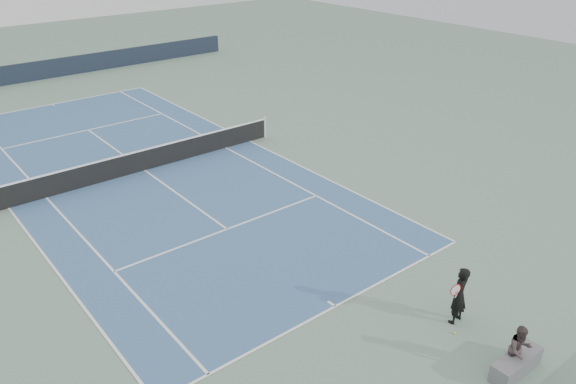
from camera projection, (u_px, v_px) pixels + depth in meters
ground at (145, 171)px, 23.93m from camera, size 80.00×80.00×0.00m
court_surface at (145, 170)px, 23.93m from camera, size 10.97×23.77×0.01m
tennis_net at (143, 160)px, 23.70m from camera, size 12.90×0.10×1.07m
windscreen_far at (20, 73)px, 36.15m from camera, size 30.00×0.25×1.20m
tennis_player at (459, 295)px, 14.71m from camera, size 0.79×0.52×1.68m
tennis_ball at (454, 333)px, 14.61m from camera, size 0.06×0.06×0.06m
spectator_bench at (518, 357)px, 13.19m from camera, size 1.59×1.04×1.34m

